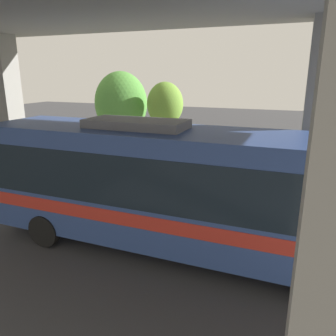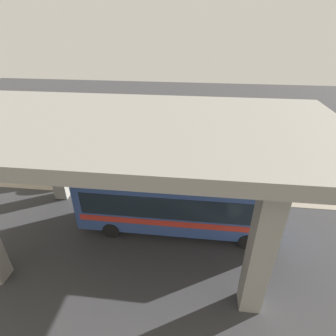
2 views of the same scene
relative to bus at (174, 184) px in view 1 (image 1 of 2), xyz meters
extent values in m
plane|color=#38383A|center=(-2.89, -2.42, -2.08)|extent=(80.00, 80.00, 0.00)
cube|color=gray|center=(-5.89, -2.42, -2.07)|extent=(6.00, 40.00, 0.02)
cube|color=gray|center=(-2.39, -8.50, 1.23)|extent=(0.90, 0.90, 6.62)
cube|color=gray|center=(-2.39, 3.66, 1.23)|extent=(0.90, 0.90, 6.62)
cube|color=#334C8C|center=(0.00, 0.01, -0.05)|extent=(2.60, 11.52, 3.15)
cube|color=#19232D|center=(0.00, 0.01, 0.33)|extent=(2.64, 10.60, 1.39)
cube|color=red|center=(0.00, 0.01, -0.68)|extent=(2.64, 10.94, 0.38)
cube|color=slate|center=(0.00, -1.15, 1.64)|extent=(1.30, 2.88, 0.24)
cylinder|color=black|center=(-1.22, 4.04, -1.58)|extent=(0.28, 1.00, 1.00)
cylinder|color=black|center=(1.22, 4.04, -1.58)|extent=(0.28, 1.00, 1.00)
cylinder|color=black|center=(-1.22, -3.74, -1.58)|extent=(0.28, 1.00, 1.00)
cylinder|color=black|center=(1.22, -3.74, -1.58)|extent=(0.28, 1.00, 1.00)
cylinder|color=#B21919|center=(-3.64, -4.18, -1.69)|extent=(0.19, 0.19, 0.77)
sphere|color=#B21919|center=(-3.64, -4.18, -1.25)|extent=(0.18, 0.18, 0.18)
cylinder|color=#B21919|center=(-3.78, -4.18, -1.58)|extent=(0.12, 0.09, 0.09)
cylinder|color=#B21919|center=(-3.49, -4.18, -1.58)|extent=(0.12, 0.09, 0.09)
cylinder|color=gray|center=(-4.88, -7.56, -1.70)|extent=(0.99, 0.99, 0.76)
sphere|color=#2D6028|center=(-4.88, -7.56, -0.96)|extent=(1.30, 1.30, 1.30)
sphere|color=#BF334C|center=(-4.75, -7.66, -1.18)|extent=(0.35, 0.35, 0.35)
cylinder|color=gray|center=(-4.12, -3.09, -1.71)|extent=(0.94, 0.94, 0.75)
sphere|color=#38722D|center=(-4.12, -3.09, -1.03)|extent=(1.08, 1.08, 1.08)
sphere|color=orange|center=(-4.01, -3.18, -1.20)|extent=(0.33, 0.33, 0.33)
cylinder|color=gray|center=(-5.06, 0.04, -1.74)|extent=(1.08, 1.08, 0.69)
sphere|color=#4C8C38|center=(-5.06, 0.04, -1.00)|extent=(1.42, 1.42, 1.42)
sphere|color=orange|center=(-4.92, -0.07, -1.24)|extent=(0.38, 0.38, 0.38)
cylinder|color=brown|center=(-7.40, -3.28, -0.55)|extent=(0.23, 0.23, 3.05)
ellipsoid|color=olive|center=(-7.40, -3.28, 1.53)|extent=(1.84, 1.84, 2.21)
cylinder|color=brown|center=(-7.73, -6.01, -0.74)|extent=(0.17, 0.17, 2.67)
ellipsoid|color=#4C8C38|center=(-7.73, -6.01, 1.45)|extent=(2.85, 2.85, 3.42)
camera|label=1|loc=(8.22, 3.08, 2.99)|focal=35.00mm
camera|label=2|loc=(12.29, 0.90, 9.16)|focal=28.00mm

